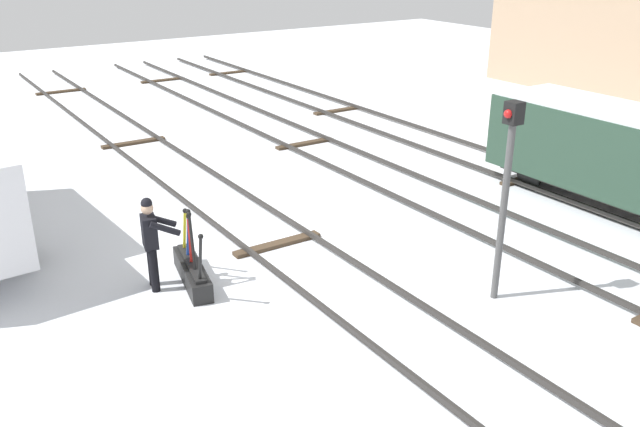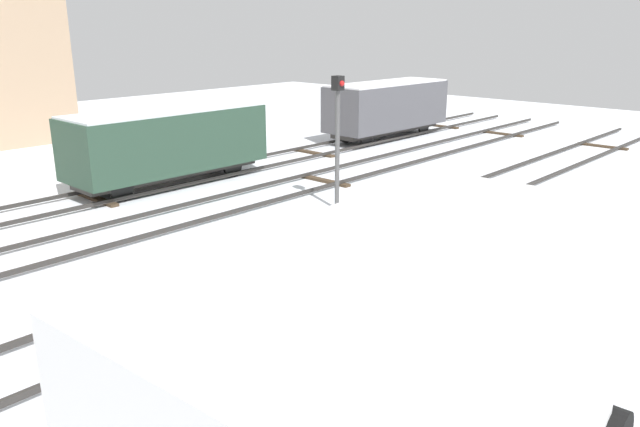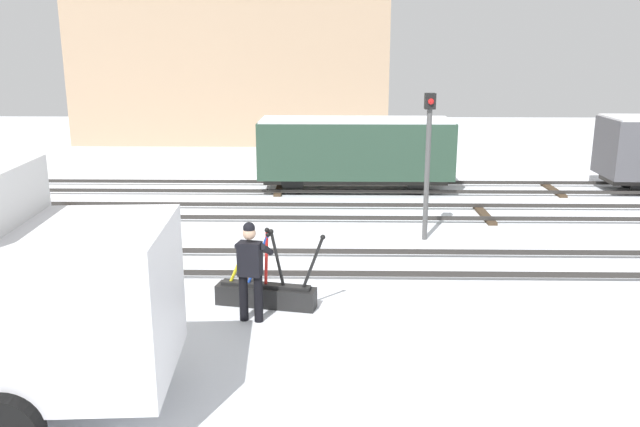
# 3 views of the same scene
# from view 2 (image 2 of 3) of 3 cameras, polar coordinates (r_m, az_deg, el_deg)

# --- Properties ---
(ground_plane) EXTENTS (60.00, 60.00, 0.00)m
(ground_plane) POSITION_cam_2_polar(r_m,az_deg,el_deg) (12.34, -3.11, -5.32)
(ground_plane) COLOR silver
(track_main_line) EXTENTS (44.00, 1.94, 0.18)m
(track_main_line) POSITION_cam_2_polar(r_m,az_deg,el_deg) (12.30, -3.12, -4.85)
(track_main_line) COLOR #2D2B28
(track_main_line) RESTS_ON ground_plane
(track_siding_near) EXTENTS (44.00, 1.94, 0.18)m
(track_siding_near) POSITION_cam_2_polar(r_m,az_deg,el_deg) (15.53, -14.33, -0.64)
(track_siding_near) COLOR #2D2B28
(track_siding_near) RESTS_ON ground_plane
(track_siding_far) EXTENTS (44.00, 1.94, 0.18)m
(track_siding_far) POSITION_cam_2_polar(r_m,az_deg,el_deg) (18.23, -19.91, 1.46)
(track_siding_far) COLOR #2D2B28
(track_siding_far) RESTS_ON ground_plane
(switch_lever_frame) EXTENTS (1.98, 0.71, 1.45)m
(switch_lever_frame) POSITION_cam_2_polar(r_m,az_deg,el_deg) (11.34, 6.20, -6.10)
(switch_lever_frame) COLOR black
(switch_lever_frame) RESTS_ON ground_plane
(rail_worker) EXTENTS (0.62, 0.71, 1.73)m
(rail_worker) POSITION_cam_2_polar(r_m,az_deg,el_deg) (10.60, 8.44, -3.68)
(rail_worker) COLOR black
(rail_worker) RESTS_ON ground_plane
(delivery_truck) EXTENTS (6.49, 2.79, 3.13)m
(delivery_truck) POSITION_cam_2_polar(r_m,az_deg,el_deg) (5.77, 11.31, -14.17)
(delivery_truck) COLOR silver
(delivery_truck) RESTS_ON ground_plane
(signal_post) EXTENTS (0.24, 0.32, 3.47)m
(signal_post) POSITION_cam_2_polar(r_m,az_deg,el_deg) (15.91, 1.64, 7.87)
(signal_post) COLOR #4C4C4C
(signal_post) RESTS_ON ground_plane
(freight_car_near_switch) EXTENTS (6.06, 2.08, 2.30)m
(freight_car_near_switch) POSITION_cam_2_polar(r_m,az_deg,el_deg) (19.15, -13.87, 6.46)
(freight_car_near_switch) COLOR #2D2B28
(freight_car_near_switch) RESTS_ON ground_plane
(freight_car_back_track) EXTENTS (6.09, 2.14, 2.38)m
(freight_car_back_track) POSITION_cam_2_polar(r_m,az_deg,el_deg) (26.66, 6.22, 9.81)
(freight_car_back_track) COLOR #2D2B28
(freight_car_back_track) RESTS_ON ground_plane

